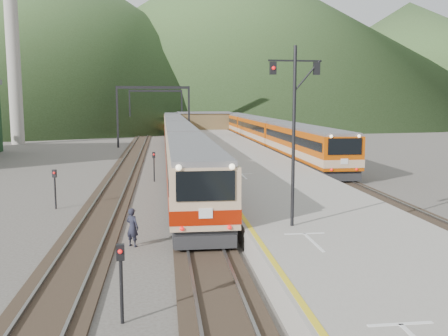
{
  "coord_description": "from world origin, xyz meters",
  "views": [
    {
      "loc": [
        -1.62,
        -11.24,
        6.19
      ],
      "look_at": [
        2.09,
        19.16,
        2.0
      ],
      "focal_mm": 40.0,
      "sensor_mm": 36.0,
      "label": 1
    }
  ],
  "objects": [
    {
      "name": "track_main",
      "position": [
        0.0,
        40.0,
        0.07
      ],
      "size": [
        2.6,
        200.0,
        0.23
      ],
      "color": "black",
      "rests_on": "ground"
    },
    {
      "name": "smokestack",
      "position": [
        -22.0,
        62.0,
        15.0
      ],
      "size": [
        1.8,
        1.8,
        30.0
      ],
      "primitive_type": "cylinder",
      "color": "#9E998E",
      "rests_on": "ground"
    },
    {
      "name": "gantry_far",
      "position": [
        -2.85,
        80.0,
        5.59
      ],
      "size": [
        9.55,
        0.25,
        8.0
      ],
      "color": "black",
      "rests_on": "ground"
    },
    {
      "name": "hill_a",
      "position": [
        -40.0,
        190.0,
        30.0
      ],
      "size": [
        180.0,
        180.0,
        60.0
      ],
      "primitive_type": "cone",
      "color": "#2E451E",
      "rests_on": "ground"
    },
    {
      "name": "short_signal_b",
      "position": [
        -2.36,
        26.7,
        1.46
      ],
      "size": [
        0.22,
        0.17,
        2.27
      ],
      "color": "black",
      "rests_on": "ground"
    },
    {
      "name": "gantry_near",
      "position": [
        -2.85,
        55.0,
        5.59
      ],
      "size": [
        9.55,
        0.25,
        8.0
      ],
      "color": "black",
      "rests_on": "ground"
    },
    {
      "name": "platform",
      "position": [
        5.6,
        38.0,
        0.5
      ],
      "size": [
        8.0,
        100.0,
        1.0
      ],
      "primitive_type": "cube",
      "color": "gray",
      "rests_on": "ground"
    },
    {
      "name": "station_shed",
      "position": [
        5.6,
        78.0,
        2.57
      ],
      "size": [
        9.4,
        4.4,
        3.1
      ],
      "color": "brown",
      "rests_on": "platform"
    },
    {
      "name": "hill_c",
      "position": [
        110.0,
        210.0,
        25.0
      ],
      "size": [
        160.0,
        160.0,
        50.0
      ],
      "primitive_type": "cone",
      "color": "#2E451E",
      "rests_on": "ground"
    },
    {
      "name": "second_train",
      "position": [
        11.5,
        55.38,
        2.12
      ],
      "size": [
        3.1,
        63.58,
        3.79
      ],
      "color": "#A84105",
      "rests_on": "track_second"
    },
    {
      "name": "worker",
      "position": [
        -2.99,
        9.67,
        0.83
      ],
      "size": [
        0.72,
        0.68,
        1.66
      ],
      "primitive_type": "imported",
      "rotation": [
        0.0,
        0.0,
        2.51
      ],
      "color": "black",
      "rests_on": "ground"
    },
    {
      "name": "short_signal_c",
      "position": [
        -7.79,
        17.66,
        1.46
      ],
      "size": [
        0.25,
        0.2,
        2.27
      ],
      "color": "black",
      "rests_on": "ground"
    },
    {
      "name": "hill_b",
      "position": [
        30.0,
        230.0,
        37.5
      ],
      "size": [
        220.0,
        220.0,
        75.0
      ],
      "primitive_type": "cone",
      "color": "#2E451E",
      "rests_on": "ground"
    },
    {
      "name": "short_signal_a",
      "position": [
        -2.84,
        2.21,
        1.46
      ],
      "size": [
        0.22,
        0.16,
        2.27
      ],
      "color": "black",
      "rests_on": "ground"
    },
    {
      "name": "main_train",
      "position": [
        0.0,
        57.11,
        1.97
      ],
      "size": [
        2.86,
        98.11,
        3.49
      ],
      "color": "tan",
      "rests_on": "track_main"
    },
    {
      "name": "signal_mast",
      "position": [
        3.64,
        8.49,
        5.46
      ],
      "size": [
        2.2,
        0.25,
        7.33
      ],
      "color": "black",
      "rests_on": "platform"
    },
    {
      "name": "track_second",
      "position": [
        11.5,
        40.0,
        0.07
      ],
      "size": [
        2.6,
        200.0,
        0.23
      ],
      "color": "black",
      "rests_on": "ground"
    },
    {
      "name": "track_far",
      "position": [
        -5.0,
        40.0,
        0.07
      ],
      "size": [
        2.6,
        200.0,
        0.23
      ],
      "color": "black",
      "rests_on": "ground"
    }
  ]
}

